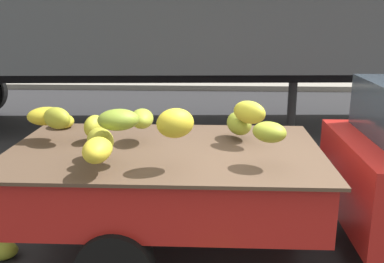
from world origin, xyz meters
name	(u,v)px	position (x,y,z in m)	size (l,w,h in m)	color
curb_strip	(236,86)	(0.00, 9.77, 0.08)	(80.00, 0.80, 0.16)	gray
pickup_truck	(382,172)	(0.86, 0.25, 0.89)	(5.19, 1.83, 1.70)	#B21E19
semi_trailer	(125,0)	(-2.44, 5.09, 2.54)	(12.13, 3.25, 3.95)	#4C5156
fallen_banana_bunch_near_tailgate	(3,251)	(-2.76, 0.04, 0.08)	(0.29, 0.23, 0.16)	#95A32D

